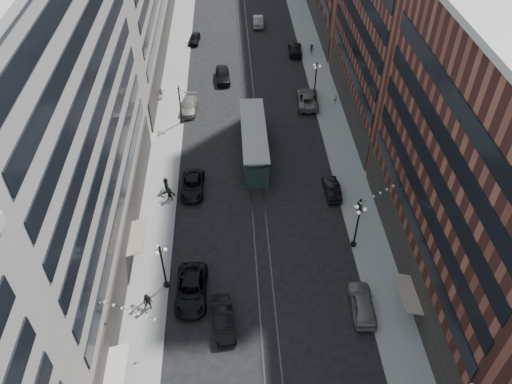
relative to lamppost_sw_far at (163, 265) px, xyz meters
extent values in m
plane|color=black|center=(9.20, 32.00, -3.10)|extent=(220.00, 220.00, 0.00)
cube|color=gray|center=(-1.80, 42.00, -3.02)|extent=(4.00, 180.00, 0.15)
cube|color=gray|center=(20.20, 42.00, -3.02)|extent=(4.00, 180.00, 0.15)
cube|color=#2D2D33|center=(8.50, 42.00, -3.09)|extent=(0.12, 180.00, 0.02)
cube|color=#2D2D33|center=(9.90, 42.00, -3.09)|extent=(0.12, 180.00, 0.02)
cube|color=#A0998E|center=(-7.80, 5.00, 10.90)|extent=(8.00, 36.00, 28.00)
cube|color=brown|center=(26.20, 0.00, 8.90)|extent=(8.00, 30.00, 24.00)
cylinder|color=black|center=(0.00, 0.00, -2.80)|extent=(0.56, 0.56, 0.30)
cylinder|color=black|center=(0.00, 0.00, -0.35)|extent=(0.18, 0.18, 5.20)
sphere|color=black|center=(0.00, 0.00, 2.45)|extent=(0.24, 0.24, 0.24)
sphere|color=white|center=(0.45, 0.00, 2.05)|extent=(0.36, 0.36, 0.36)
sphere|color=white|center=(-0.22, 0.39, 2.05)|extent=(0.36, 0.36, 0.36)
sphere|color=white|center=(-0.22, -0.39, 2.05)|extent=(0.36, 0.36, 0.36)
cylinder|color=black|center=(0.00, 27.00, -2.80)|extent=(0.56, 0.56, 0.30)
cylinder|color=black|center=(0.00, 27.00, -0.35)|extent=(0.18, 0.18, 5.20)
sphere|color=black|center=(0.00, 27.00, 2.45)|extent=(0.24, 0.24, 0.24)
sphere|color=white|center=(0.45, 27.00, 2.05)|extent=(0.36, 0.36, 0.36)
sphere|color=white|center=(-0.22, 27.39, 2.05)|extent=(0.36, 0.36, 0.36)
sphere|color=white|center=(-0.22, 26.61, 2.05)|extent=(0.36, 0.36, 0.36)
cylinder|color=black|center=(18.40, 4.00, -2.80)|extent=(0.56, 0.56, 0.30)
cylinder|color=black|center=(18.40, 4.00, -0.35)|extent=(0.18, 0.18, 5.20)
sphere|color=black|center=(18.40, 4.00, 2.45)|extent=(0.24, 0.24, 0.24)
sphere|color=white|center=(18.85, 4.00, 2.05)|extent=(0.36, 0.36, 0.36)
sphere|color=white|center=(18.18, 4.39, 2.05)|extent=(0.36, 0.36, 0.36)
sphere|color=white|center=(18.18, 3.61, 2.05)|extent=(0.36, 0.36, 0.36)
cylinder|color=black|center=(18.40, 32.00, -2.80)|extent=(0.56, 0.56, 0.30)
cylinder|color=black|center=(18.40, 32.00, -0.35)|extent=(0.18, 0.18, 5.20)
sphere|color=black|center=(18.40, 32.00, 2.45)|extent=(0.24, 0.24, 0.24)
sphere|color=white|center=(18.85, 32.00, 2.05)|extent=(0.36, 0.36, 0.36)
sphere|color=white|center=(18.18, 32.39, 2.05)|extent=(0.36, 0.36, 0.36)
sphere|color=white|center=(18.18, 31.61, 2.05)|extent=(0.36, 0.36, 0.36)
cube|color=#23382C|center=(9.20, 19.84, -1.67)|extent=(2.75, 13.20, 2.86)
cube|color=gray|center=(9.20, 19.84, 0.09)|extent=(1.76, 12.10, 0.66)
cube|color=gray|center=(9.20, 19.84, 0.53)|extent=(2.97, 13.42, 0.17)
cylinder|color=black|center=(9.20, 14.89, -2.71)|extent=(2.53, 0.77, 0.77)
cylinder|color=black|center=(9.20, 24.79, -2.71)|extent=(2.53, 0.77, 0.77)
imported|color=black|center=(2.40, -1.15, -2.25)|extent=(2.93, 6.16, 1.70)
imported|color=slate|center=(17.60, -3.54, -2.22)|extent=(2.31, 5.21, 1.74)
imported|color=black|center=(5.29, -4.31, -2.29)|extent=(2.26, 5.05, 1.61)
imported|color=black|center=(-1.37, -2.42, -2.00)|extent=(1.00, 0.69, 1.88)
imported|color=black|center=(1.94, 13.37, -2.34)|extent=(2.63, 5.50, 1.51)
imported|color=gray|center=(0.80, 30.02, -2.35)|extent=(2.44, 5.30, 1.50)
imported|color=black|center=(0.80, 51.08, -2.40)|extent=(2.15, 4.28, 1.40)
imported|color=black|center=(17.53, 12.00, -2.36)|extent=(1.62, 4.48, 1.47)
imported|color=#616156|center=(17.29, 30.77, -2.24)|extent=(3.30, 6.35, 1.71)
imported|color=black|center=(17.31, 46.19, -2.33)|extent=(2.56, 5.44, 1.53)
imported|color=black|center=(5.50, 38.05, -2.22)|extent=(2.31, 5.22, 1.75)
imported|color=slate|center=(11.96, 57.31, -2.26)|extent=(1.97, 5.15, 1.67)
imported|color=black|center=(-0.52, 11.83, -2.11)|extent=(1.61, 0.86, 1.67)
imported|color=beige|center=(-3.21, 33.19, -2.08)|extent=(1.08, 0.64, 1.73)
imported|color=black|center=(20.06, 9.10, -2.18)|extent=(0.78, 0.84, 1.53)
imported|color=#B7AC97|center=(21.13, 30.68, -2.15)|extent=(0.67, 0.53, 1.59)
imported|color=black|center=(19.90, 45.55, -2.15)|extent=(1.04, 0.45, 1.59)
imported|color=black|center=(-0.97, 13.35, -2.04)|extent=(0.85, 1.75, 1.81)
camera|label=1|loc=(6.71, -29.07, 34.71)|focal=35.00mm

